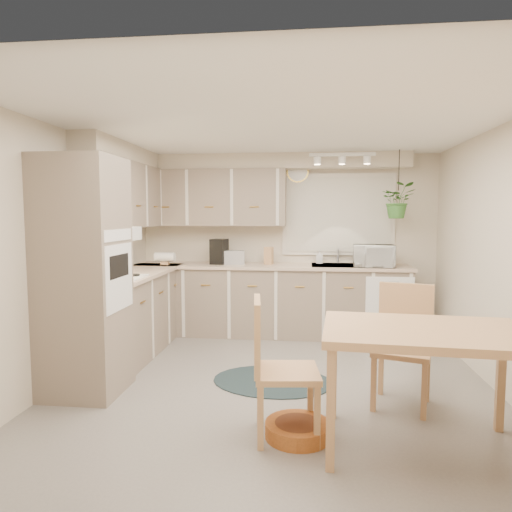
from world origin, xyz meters
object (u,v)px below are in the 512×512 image
Objects in this scene: chair_back at (402,347)px; pet_bed at (298,430)px; dining_table at (423,389)px; microwave at (374,253)px; braided_rug at (272,381)px; chair_left at (287,368)px.

chair_back is 2.13× the size of pet_bed.
microwave is (0.05, 2.78, 0.69)m from dining_table.
braided_rug is at bearing -121.82° from microwave.
microwave is at bearing 153.63° from chair_left.
microwave reaches higher than dining_table.
chair_back is 1.15m from pet_bed.
microwave is at bearing -73.78° from chair_back.
chair_back is at bearing 117.52° from chair_left.
dining_table is 2.87m from microwave.
microwave is at bearing 88.92° from dining_table.
dining_table is 1.16× the size of braided_rug.
pet_bed is 3.04m from microwave.
chair_left is 0.45m from pet_bed.
braided_rug is (-1.11, 1.15, -0.41)m from dining_table.
dining_table is 2.66× the size of microwave.
pet_bed is (-0.84, 0.07, -0.37)m from dining_table.
microwave is (0.98, 2.70, 0.61)m from chair_left.
chair_left is at bearing -80.27° from braided_rug.
chair_left is 1.19m from braided_rug.
pet_bed is (-0.85, -0.64, -0.45)m from chair_back.
dining_table is at bearing -4.84° from pet_bed.
dining_table is at bearing 78.41° from chair_left.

